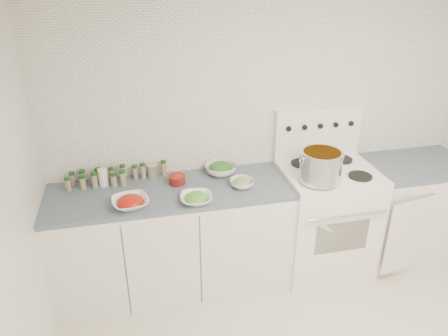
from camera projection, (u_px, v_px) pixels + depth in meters
room_walls at (357, 170)px, 2.14m from camera, size 3.54×3.04×2.52m
counter_left at (172, 239)px, 3.50m from camera, size 1.85×0.62×0.90m
stove at (324, 215)px, 3.74m from camera, size 0.76×0.70×1.36m
counter_right at (408, 209)px, 3.92m from camera, size 0.89×0.70×0.90m
stock_pot at (321, 165)px, 3.29m from camera, size 0.33×0.31×0.24m
bowl_tomato at (130, 202)px, 3.08m from camera, size 0.29×0.29×0.09m
bowl_snowpea at (196, 198)px, 3.13m from camera, size 0.25×0.25×0.08m
bowl_broccoli at (221, 169)px, 3.53m from camera, size 0.31×0.31×0.10m
bowl_zucchini at (242, 183)px, 3.34m from camera, size 0.20×0.20×0.08m
bowl_pepper at (177, 179)px, 3.39m from camera, size 0.13×0.13×0.08m
salt_canister at (103, 178)px, 3.34m from camera, size 0.08×0.08×0.14m
tin_can at (152, 171)px, 3.48m from camera, size 0.08×0.08×0.11m
spice_cluster at (109, 176)px, 3.38m from camera, size 0.77×0.16×0.14m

